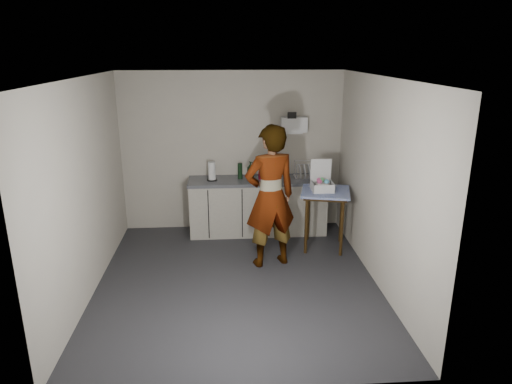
{
  "coord_description": "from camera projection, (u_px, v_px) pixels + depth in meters",
  "views": [
    {
      "loc": [
        -0.14,
        -5.35,
        2.9
      ],
      "look_at": [
        0.28,
        0.45,
        1.08
      ],
      "focal_mm": 32.0,
      "sensor_mm": 36.0,
      "label": 1
    }
  ],
  "objects": [
    {
      "name": "side_table",
      "position": [
        325.0,
        198.0,
        6.78
      ],
      "size": [
        0.84,
        0.84,
        0.91
      ],
      "rotation": [
        0.0,
        0.0,
        -0.23
      ],
      "color": "#37240C",
      "rests_on": "ground"
    },
    {
      "name": "standing_man",
      "position": [
        270.0,
        197.0,
        6.19
      ],
      "size": [
        0.83,
        0.66,
        1.99
      ],
      "primitive_type": "imported",
      "rotation": [
        0.0,
        0.0,
        3.43
      ],
      "color": "#B2A593",
      "rests_on": "ground"
    },
    {
      "name": "wall_left",
      "position": [
        87.0,
        190.0,
        5.46
      ],
      "size": [
        0.02,
        4.0,
        2.6
      ],
      "primitive_type": "cube",
      "color": "beige",
      "rests_on": "ground"
    },
    {
      "name": "ceiling",
      "position": [
        234.0,
        78.0,
        5.19
      ],
      "size": [
        3.6,
        4.0,
        0.01
      ],
      "primitive_type": "cube",
      "color": "white",
      "rests_on": "wall_back"
    },
    {
      "name": "bakery_box",
      "position": [
        322.0,
        184.0,
        6.74
      ],
      "size": [
        0.32,
        0.33,
        0.44
      ],
      "rotation": [
        0.0,
        0.0,
        -0.02
      ],
      "color": "white",
      "rests_on": "side_table"
    },
    {
      "name": "wall_shelf",
      "position": [
        294.0,
        125.0,
        7.34
      ],
      "size": [
        0.42,
        0.18,
        0.37
      ],
      "color": "white",
      "rests_on": "ground"
    },
    {
      "name": "soda_can",
      "position": [
        260.0,
        175.0,
        7.33
      ],
      "size": [
        0.07,
        0.07,
        0.13
      ],
      "primitive_type": "cylinder",
      "color": "#B3112E",
      "rests_on": "kitchen_counter"
    },
    {
      "name": "dark_bottle",
      "position": [
        240.0,
        171.0,
        7.32
      ],
      "size": [
        0.08,
        0.08,
        0.26
      ],
      "primitive_type": "cylinder",
      "color": "black",
      "rests_on": "kitchen_counter"
    },
    {
      "name": "soap_bottle",
      "position": [
        250.0,
        171.0,
        7.24
      ],
      "size": [
        0.16,
        0.16,
        0.3
      ],
      "primitive_type": "imported",
      "rotation": [
        0.0,
        0.0,
        0.68
      ],
      "color": "black",
      "rests_on": "kitchen_counter"
    },
    {
      "name": "wall_right",
      "position": [
        379.0,
        184.0,
        5.7
      ],
      "size": [
        0.02,
        4.0,
        2.6
      ],
      "primitive_type": "cube",
      "color": "beige",
      "rests_on": "ground"
    },
    {
      "name": "paper_towel",
      "position": [
        212.0,
        172.0,
        7.23
      ],
      "size": [
        0.17,
        0.17,
        0.3
      ],
      "color": "black",
      "rests_on": "kitchen_counter"
    },
    {
      "name": "wall_back",
      "position": [
        232.0,
        152.0,
        7.47
      ],
      "size": [
        3.6,
        0.02,
        2.6
      ],
      "primitive_type": "cube",
      "color": "beige",
      "rests_on": "ground"
    },
    {
      "name": "ground",
      "position": [
        237.0,
        282.0,
        5.97
      ],
      "size": [
        4.0,
        4.0,
        0.0
      ],
      "primitive_type": "plane",
      "color": "#29282D",
      "rests_on": "ground"
    },
    {
      "name": "dish_rack",
      "position": [
        305.0,
        174.0,
        7.41
      ],
      "size": [
        0.37,
        0.28,
        0.26
      ],
      "color": "silver",
      "rests_on": "kitchen_counter"
    },
    {
      "name": "kitchen_counter",
      "position": [
        258.0,
        207.0,
        7.49
      ],
      "size": [
        2.24,
        0.62,
        0.91
      ],
      "color": "black",
      "rests_on": "ground"
    }
  ]
}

